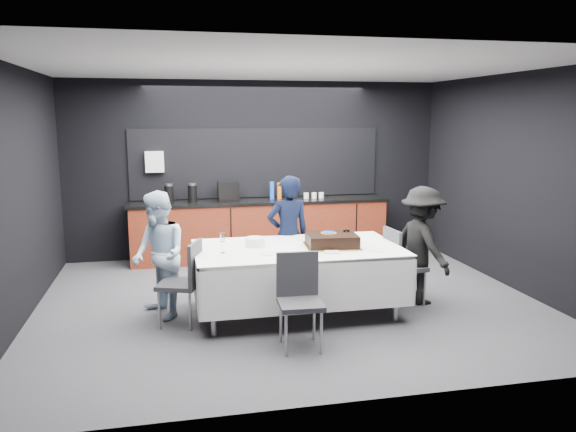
% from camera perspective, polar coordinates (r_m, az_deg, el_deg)
% --- Properties ---
extents(ground, '(6.00, 6.00, 0.00)m').
position_cam_1_polar(ground, '(6.96, 0.17, -8.68)').
color(ground, '#424247').
rests_on(ground, ground).
extents(room_shell, '(6.04, 5.04, 2.82)m').
position_cam_1_polar(room_shell, '(6.60, 0.18, 6.77)').
color(room_shell, white).
rests_on(room_shell, ground).
extents(kitchenette, '(4.10, 0.64, 2.05)m').
position_cam_1_polar(kitchenette, '(8.93, -2.95, -0.88)').
color(kitchenette, '#5D1D0E').
rests_on(kitchenette, ground).
extents(party_table, '(2.32, 1.32, 0.78)m').
position_cam_1_polar(party_table, '(6.41, 0.94, -4.37)').
color(party_table, '#99999E').
rests_on(party_table, ground).
extents(cake_assembly, '(0.64, 0.54, 0.18)m').
position_cam_1_polar(cake_assembly, '(6.39, 4.47, -2.48)').
color(cake_assembly, gold).
rests_on(cake_assembly, party_table).
extents(plate_stack, '(0.23, 0.23, 0.10)m').
position_cam_1_polar(plate_stack, '(6.41, -3.36, -2.64)').
color(plate_stack, white).
rests_on(plate_stack, party_table).
extents(loose_plate_near, '(0.22, 0.22, 0.01)m').
position_cam_1_polar(loose_plate_near, '(6.07, -1.99, -3.80)').
color(loose_plate_near, white).
rests_on(loose_plate_near, party_table).
extents(loose_plate_right_a, '(0.18, 0.18, 0.01)m').
position_cam_1_polar(loose_plate_right_a, '(6.65, 6.81, -2.63)').
color(loose_plate_right_a, white).
rests_on(loose_plate_right_a, party_table).
extents(loose_plate_right_b, '(0.18, 0.18, 0.01)m').
position_cam_1_polar(loose_plate_right_b, '(6.28, 9.04, -3.46)').
color(loose_plate_right_b, white).
rests_on(loose_plate_right_b, party_table).
extents(loose_plate_far, '(0.19, 0.19, 0.01)m').
position_cam_1_polar(loose_plate_far, '(6.77, 1.52, -2.33)').
color(loose_plate_far, white).
rests_on(loose_plate_far, party_table).
extents(fork_pile, '(0.17, 0.12, 0.02)m').
position_cam_1_polar(fork_pile, '(6.09, 4.47, -3.70)').
color(fork_pile, white).
rests_on(fork_pile, party_table).
extents(champagne_flute, '(0.06, 0.06, 0.22)m').
position_cam_1_polar(champagne_flute, '(6.10, -6.69, -2.30)').
color(champagne_flute, white).
rests_on(champagne_flute, party_table).
extents(chair_left, '(0.54, 0.54, 0.92)m').
position_cam_1_polar(chair_left, '(6.17, -10.34, -6.14)').
color(chair_left, '#303035').
rests_on(chair_left, ground).
extents(chair_right, '(0.45, 0.45, 0.92)m').
position_cam_1_polar(chair_right, '(6.88, 11.29, -4.46)').
color(chair_right, '#303035').
rests_on(chair_right, ground).
extents(chair_near, '(0.44, 0.44, 0.92)m').
position_cam_1_polar(chair_near, '(5.54, 1.14, -7.84)').
color(chair_near, '#303035').
rests_on(chair_near, ground).
extents(person_center, '(0.60, 0.44, 1.52)m').
position_cam_1_polar(person_center, '(7.06, 0.02, -2.00)').
color(person_center, black).
rests_on(person_center, ground).
extents(person_left, '(0.77, 0.85, 1.43)m').
position_cam_1_polar(person_left, '(6.42, -12.99, -3.91)').
color(person_left, silver).
rests_on(person_left, ground).
extents(person_right, '(0.70, 1.01, 1.42)m').
position_cam_1_polar(person_right, '(6.95, 13.46, -2.91)').
color(person_right, black).
rests_on(person_right, ground).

